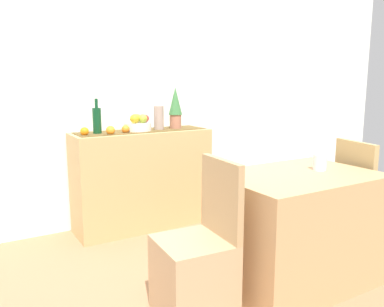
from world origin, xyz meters
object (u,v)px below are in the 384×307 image
Objects in this scene: potted_plant at (175,107)px; dining_table at (296,228)px; chair_by_corner at (368,222)px; ceramic_vase at (159,118)px; sideboard_console at (143,179)px; wine_bottle at (97,120)px; coffee_cup at (320,162)px; fruit_bowl at (138,127)px; chair_near_window at (196,270)px.

potted_plant is 0.38× the size of dining_table.
chair_by_corner is (0.89, -1.46, -0.83)m from potted_plant.
sideboard_console is at bearing 180.00° from ceramic_vase.
ceramic_vase is (0.58, 0.00, -0.01)m from wine_bottle.
coffee_cup is (0.31, -1.46, -0.31)m from potted_plant.
sideboard_console is 1.54m from dining_table.
chair_by_corner is at bearing -41.61° from wine_bottle.
chair_by_corner is at bearing -53.84° from ceramic_vase.
chair_by_corner is at bearing -58.53° from potted_plant.
sideboard_console is at bearing 180.00° from potted_plant.
wine_bottle is 2.76× the size of coffee_cup.
coffee_cup is (0.49, -1.46, -0.21)m from ceramic_vase.
dining_table is 0.47m from coffee_cup.
potted_plant is at bearing 121.47° from chair_by_corner.
dining_table is (0.46, -1.46, -0.08)m from sideboard_console.
fruit_bowl is 0.22m from ceramic_vase.
potted_plant is at bearing 0.00° from wine_bottle.
potted_plant is (0.75, 0.00, 0.09)m from wine_bottle.
chair_near_window is 1.00× the size of chair_by_corner.
coffee_cup is 0.78m from chair_by_corner.
wine_bottle is (-0.37, 0.00, 0.07)m from fruit_bowl.
chair_by_corner reaches higher than dining_table.
potted_plant reaches higher than dining_table.
fruit_bowl is 0.27× the size of chair_near_window.
sideboard_console is at bearing 0.00° from fruit_bowl.
chair_by_corner is at bearing 0.26° from dining_table.
dining_table is at bearing -179.32° from coffee_cup.
wine_bottle is 1.82m from dining_table.
chair_by_corner is at bearing -49.66° from sideboard_console.
sideboard_console is 1.64m from coffee_cup.
dining_table is at bearing -71.16° from fruit_bowl.
potted_plant reaches higher than wine_bottle.
chair_near_window is at bearing -102.19° from sideboard_console.
coffee_cup is at bearing 0.68° from dining_table.
dining_table is (0.29, -1.46, -0.63)m from ceramic_vase.
fruit_bowl is 0.37m from wine_bottle.
coffee_cup is at bearing -77.84° from potted_plant.
ceramic_vase is 0.56× the size of potted_plant.
fruit_bowl is at bearing 180.00° from ceramic_vase.
chair_by_corner is (1.28, -1.46, -0.67)m from fruit_bowl.
dining_table is at bearing -59.40° from wine_bottle.
fruit_bowl reaches higher than coffee_cup.
chair_near_window is at bearing -86.57° from wine_bottle.
potted_plant reaches higher than chair_near_window.
wine_bottle is 1.82m from coffee_cup.
sideboard_console is 1.51m from chair_near_window.
ceramic_vase reaches higher than fruit_bowl.
chair_near_window and chair_by_corner have the same top height.
sideboard_console is 4.16× the size of wine_bottle.
wine_bottle is 1.35× the size of ceramic_vase.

